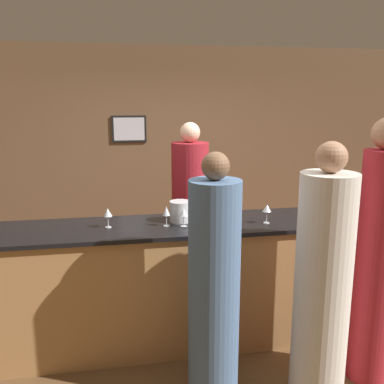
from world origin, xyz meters
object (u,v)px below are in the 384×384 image
at_px(wine_bottle_0, 231,216).
at_px(wine_bottle_1, 200,207).
at_px(bartender, 190,219).
at_px(guest_2, 376,261).
at_px(guest_0, 214,288).
at_px(ice_bucket, 180,211).
at_px(guest_1, 323,283).

relative_size(wine_bottle_0, wine_bottle_1, 1.06).
relative_size(bartender, wine_bottle_0, 6.34).
bearing_deg(guest_2, wine_bottle_1, 143.15).
bearing_deg(guest_0, ice_bucket, 98.13).
bearing_deg(guest_2, bartender, 124.61).
xyz_separation_m(guest_2, ice_bucket, (-1.33, 0.83, 0.22)).
distance_m(guest_0, wine_bottle_1, 0.92).
bearing_deg(guest_2, ice_bucket, 147.98).
xyz_separation_m(bartender, ice_bucket, (-0.22, -0.78, 0.30)).
height_order(guest_0, wine_bottle_0, guest_0).
bearing_deg(guest_2, guest_0, 178.54).
bearing_deg(guest_0, wine_bottle_1, 85.68).
bearing_deg(ice_bucket, guest_0, -81.87).
relative_size(guest_2, wine_bottle_0, 6.71).
bearing_deg(guest_1, ice_bucket, 133.34).
bearing_deg(guest_1, wine_bottle_1, 125.98).
height_order(guest_0, ice_bucket, guest_0).
bearing_deg(bartender, wine_bottle_0, 97.46).
bearing_deg(wine_bottle_0, bartender, 97.46).
distance_m(guest_2, wine_bottle_0, 1.13).
height_order(bartender, guest_1, bartender).
relative_size(guest_2, wine_bottle_1, 7.14).
xyz_separation_m(guest_2, wine_bottle_1, (-1.16, 0.87, 0.24)).
height_order(guest_2, ice_bucket, guest_2).
xyz_separation_m(guest_1, wine_bottle_1, (-0.69, 0.96, 0.35)).
bearing_deg(ice_bucket, guest_1, -46.66).
xyz_separation_m(wine_bottle_0, wine_bottle_1, (-0.19, 0.34, 0.00)).
distance_m(guest_1, guest_2, 0.48).
bearing_deg(wine_bottle_1, bartender, 86.49).
height_order(guest_0, guest_2, guest_2).
height_order(bartender, wine_bottle_0, bartender).
bearing_deg(wine_bottle_0, guest_2, -28.61).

